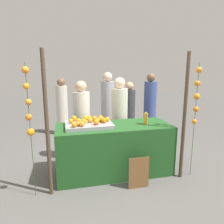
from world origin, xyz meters
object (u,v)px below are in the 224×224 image
Objects in this scene: orange_0 at (78,121)px; vendor_right at (119,120)px; juice_bottle at (146,119)px; chalkboard_sign at (139,173)px; stall_counter at (114,149)px; vendor_left at (82,124)px; orange_1 at (104,121)px.

vendor_right is at bearing 34.97° from orange_0.
chalkboard_sign is at bearing -120.23° from juice_bottle.
stall_counter is at bearing -112.57° from vendor_right.
stall_counter is at bearing 174.55° from juice_bottle.
stall_counter is 0.76m from juice_bottle.
vendor_left is (-0.73, 1.23, 0.49)m from chalkboard_sign.
stall_counter reaches higher than chalkboard_sign.
vendor_left is at bearing -177.18° from vendor_right.
stall_counter is 26.45× the size of orange_0.
juice_bottle is at bearing 59.77° from chalkboard_sign.
chalkboard_sign is 1.37m from vendor_right.
stall_counter is 1.23× the size of vendor_left.
vendor_left is at bearing 120.60° from chalkboard_sign.
juice_bottle is 0.94m from chalkboard_sign.
juice_bottle reaches higher than stall_counter.
vendor_left reaches higher than chalkboard_sign.
vendor_right is at bearing 2.82° from vendor_left.
stall_counter is 0.66m from chalkboard_sign.
vendor_right reaches higher than stall_counter.
juice_bottle is (0.73, -0.02, -0.00)m from orange_1.
juice_bottle is 0.12× the size of vendor_right.
stall_counter is 0.81m from vendor_right.
vendor_left is at bearing 79.62° from orange_0.
vendor_right reaches higher than orange_0.
chalkboard_sign is 1.52m from vendor_left.
chalkboard_sign is at bearing -38.23° from orange_0.
vendor_left is (-1.04, 0.70, -0.22)m from juice_bottle.
vendor_right is (0.46, 0.72, -0.19)m from orange_1.
orange_0 is at bearing -145.03° from vendor_right.
vendor_left is 0.77m from vendor_right.
vendor_right is at bearing 88.08° from chalkboard_sign.
chalkboard_sign is (-0.31, -0.53, -0.71)m from juice_bottle.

